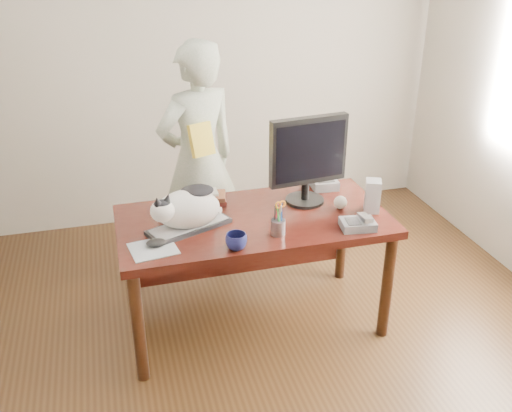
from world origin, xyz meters
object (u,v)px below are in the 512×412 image
Objects in this scene: phone at (358,223)px; book_stack at (209,198)px; keyboard at (189,226)px; desk at (250,233)px; monitor at (308,156)px; calculator at (323,182)px; baseball at (340,202)px; coffee_mug at (236,241)px; pen_cup at (278,225)px; speaker at (373,196)px; person at (198,161)px; cat at (186,208)px; mouse at (156,243)px.

phone is 0.92× the size of book_stack.
desk is at bearing -6.44° from keyboard.
monitor is 2.40× the size of calculator.
baseball reaches higher than book_stack.
coffee_mug reaches higher than desk.
desk is at bearing 154.26° from phone.
pen_cup reaches higher than speaker.
person is at bearing 132.72° from baseball.
monitor reaches higher than book_stack.
cat is 5.57× the size of baseball.
mouse is 1.31m from speaker.
coffee_mug is at bearing -134.40° from calculator.
cat is at bearing -178.64° from baseball.
speaker is at bearing -25.33° from cat.
baseball reaches higher than mouse.
baseball is at bearing -89.03° from calculator.
speaker reaches higher than mouse.
cat reaches higher than calculator.
cat reaches higher than mouse.
baseball is 0.35× the size of calculator.
baseball is (0.54, -0.10, 0.19)m from desk.
calculator is (0.56, 0.25, 0.18)m from desk.
desk is 7.63× the size of phone.
person is at bearing 132.68° from phone.
speaker is 2.47× the size of baseball.
coffee_mug is at bearing -114.47° from desk.
monitor is at bearing 121.80° from phone.
baseball is at bearing 97.93° from phone.
coffee_mug is at bearing -148.13° from monitor.
keyboard is 2.22× the size of calculator.
speaker is at bearing 114.80° from person.
person reaches higher than desk.
speaker is at bearing 11.99° from pen_cup.
book_stack is at bearing 37.54° from keyboard.
monitor is at bearing 4.76° from desk.
calculator is (0.19, 0.22, -0.28)m from monitor.
phone is at bearing -6.08° from pen_cup.
person is (-0.90, 0.87, -0.01)m from speaker.
keyboard is 0.92× the size of monitor.
desk is at bearing 84.19° from person.
mouse is at bearing -152.49° from speaker.
book_stack is at bearing -178.28° from speaker.
mouse is at bearing -121.14° from book_stack.
phone is at bearing -87.55° from calculator.
monitor is 0.90m from person.
baseball is (0.93, 0.01, 0.03)m from keyboard.
coffee_mug is at bearing -168.39° from phone.
keyboard is 6.36× the size of baseball.
calculator is 0.14× the size of person.
cat is at bearing -113.21° from book_stack.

